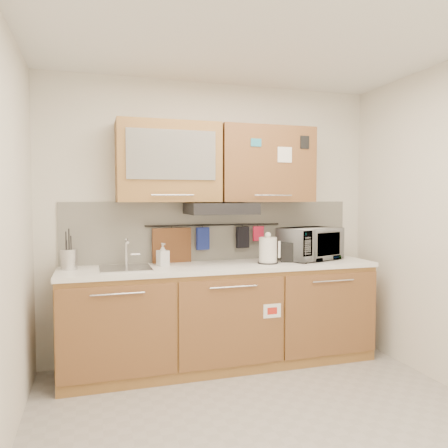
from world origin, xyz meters
TOP-DOWN VIEW (x-y plane):
  - floor at (0.00, 0.00)m, footprint 3.20×3.20m
  - ceiling at (0.00, 0.00)m, footprint 3.20×3.20m
  - wall_back at (0.00, 1.50)m, footprint 3.20×0.00m
  - base_cabinet at (0.00, 1.19)m, footprint 2.80×0.64m
  - countertop at (0.00, 1.19)m, footprint 2.82×0.62m
  - backsplash at (0.00, 1.49)m, footprint 2.80×0.02m
  - upper_cabinets at (-0.00, 1.32)m, footprint 1.82×0.37m
  - range_hood at (0.00, 1.25)m, footprint 0.60×0.46m
  - sink at (-0.85, 1.21)m, footprint 0.42×0.40m
  - utensil_rail at (0.00, 1.45)m, footprint 1.30×0.02m
  - utensil_crock at (-1.30, 1.28)m, footprint 0.15×0.15m
  - kettle at (0.41, 1.13)m, footprint 0.22×0.21m
  - toaster at (0.69, 1.17)m, footprint 0.28×0.23m
  - microwave at (0.90, 1.24)m, footprint 0.65×0.55m
  - soap_bottle at (-0.52, 1.27)m, footprint 0.11×0.12m
  - cutting_board at (-0.41, 1.44)m, footprint 0.36×0.06m
  - oven_mitt at (-0.12, 1.44)m, footprint 0.13×0.06m
  - dark_pouch at (0.28, 1.44)m, footprint 0.14×0.07m
  - pot_holder at (0.44, 1.44)m, footprint 0.12×0.04m

SIDE VIEW (x-z plane):
  - floor at x=0.00m, z-range 0.00..0.00m
  - base_cabinet at x=0.00m, z-range -0.03..0.85m
  - countertop at x=0.00m, z-range 0.88..0.92m
  - sink at x=-0.85m, z-range 0.79..1.05m
  - utensil_crock at x=-1.30m, z-range 0.84..1.18m
  - toaster at x=0.69m, z-range 0.92..1.11m
  - cutting_board at x=-0.41m, z-range 0.79..1.24m
  - soap_bottle at x=-0.52m, z-range 0.92..1.12m
  - kettle at x=0.41m, z-range 0.89..1.18m
  - microwave at x=0.90m, z-range 0.92..1.23m
  - oven_mitt at x=-0.12m, z-range 1.03..1.24m
  - dark_pouch at x=0.28m, z-range 1.03..1.24m
  - pot_holder at x=0.44m, z-range 1.10..1.24m
  - backsplash at x=0.00m, z-range 0.92..1.48m
  - utensil_rail at x=0.00m, z-range 1.25..1.27m
  - wall_back at x=0.00m, z-range -0.30..2.90m
  - range_hood at x=0.00m, z-range 1.37..1.47m
  - upper_cabinets at x=0.00m, z-range 1.48..2.18m
  - ceiling at x=0.00m, z-range 2.60..2.60m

